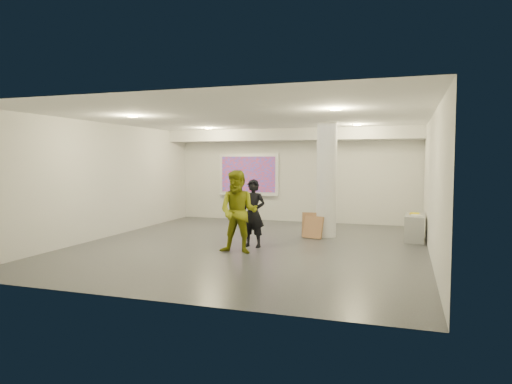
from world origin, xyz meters
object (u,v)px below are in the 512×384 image
(column, at_px, (327,180))
(man, at_px, (239,212))
(woman, at_px, (253,213))
(projection_screen, at_px, (249,175))
(credenza, at_px, (415,228))

(column, bearing_deg, man, -117.88)
(woman, xyz_separation_m, man, (-0.07, -0.79, 0.11))
(column, distance_m, projection_screen, 4.08)
(column, relative_size, man, 1.66)
(projection_screen, distance_m, man, 5.68)
(projection_screen, bearing_deg, man, -73.08)
(credenza, bearing_deg, column, -173.80)
(man, bearing_deg, column, 59.18)
(column, relative_size, woman, 1.89)
(column, bearing_deg, woman, -125.17)
(credenza, height_order, woman, woman)
(man, bearing_deg, projection_screen, 103.99)
(column, height_order, projection_screen, column)
(woman, bearing_deg, column, 60.78)
(man, bearing_deg, woman, 81.76)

